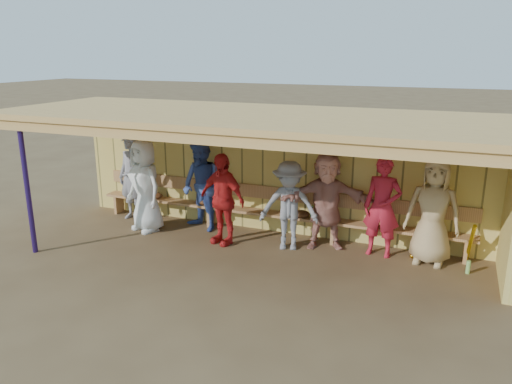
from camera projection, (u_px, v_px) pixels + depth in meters
ground at (249, 253)px, 8.97m from camera, size 90.00×90.00×0.00m
player_a at (132, 178)px, 10.53m from camera, size 0.75×0.57×1.85m
player_b at (145, 186)px, 9.89m from camera, size 1.06×0.88×1.85m
player_c at (202, 186)px, 9.93m from camera, size 1.08×0.98×1.82m
player_d at (222, 199)px, 9.23m from camera, size 1.09×0.68×1.72m
player_e at (289, 206)px, 8.97m from camera, size 1.18×0.85×1.64m
player_f at (326, 200)px, 9.02m from camera, size 1.75×1.03×1.80m
player_g at (382, 207)px, 8.66m from camera, size 0.68×0.47×1.77m
player_h at (433, 211)px, 8.33m from camera, size 0.95×0.66×1.85m
dugout_structure at (283, 155)px, 8.98m from camera, size 8.80×3.20×2.50m
bench at (271, 208)px, 9.82m from camera, size 7.60×0.34×0.93m
dugout_equipment at (255, 210)px, 9.81m from camera, size 6.44×0.62×0.80m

